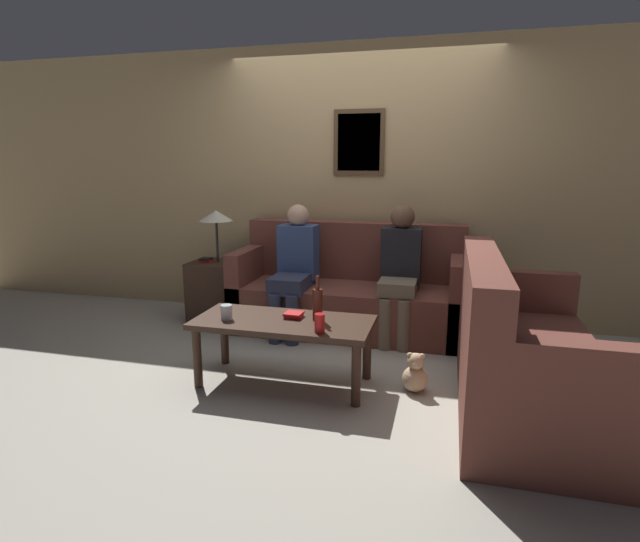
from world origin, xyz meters
TOP-DOWN VIEW (x-y plane):
  - ground_plane at (0.00, 0.00)m, footprint 16.00×16.00m
  - wall_back at (0.00, 0.92)m, footprint 9.00×0.08m
  - couch_main at (0.00, 0.50)m, footprint 2.06×0.81m
  - couch_side at (1.32, -0.77)m, footprint 0.81×1.69m
  - coffee_table at (-0.21, -0.77)m, footprint 1.22×0.55m
  - side_table_with_lamp at (-1.32, 0.42)m, footprint 0.42×0.42m
  - wine_bottle at (0.02, -0.72)m, footprint 0.07×0.07m
  - drinking_glass at (-0.59, -0.86)m, footprint 0.08×0.08m
  - book_stack at (-0.15, -0.70)m, footprint 0.13×0.13m
  - soda_can at (0.10, -0.96)m, footprint 0.07×0.07m
  - person_left at (-0.46, 0.29)m, footprint 0.34×0.62m
  - person_right at (0.47, 0.35)m, footprint 0.34×0.57m
  - teddy_bear at (0.69, -0.68)m, footprint 0.17×0.17m

SIDE VIEW (x-z plane):
  - ground_plane at x=0.00m, z-range 0.00..0.00m
  - teddy_bear at x=0.69m, z-range -0.02..0.25m
  - couch_main at x=0.00m, z-range -0.15..0.82m
  - couch_side at x=1.32m, z-range -0.15..0.82m
  - side_table_with_lamp at x=-1.32m, z-range -0.18..0.90m
  - coffee_table at x=-0.21m, z-range 0.17..0.63m
  - book_stack at x=-0.15m, z-range 0.46..0.50m
  - drinking_glass at x=-0.59m, z-range 0.46..0.56m
  - soda_can at x=0.10m, z-range 0.46..0.58m
  - wine_bottle at x=0.02m, z-range 0.42..0.73m
  - person_left at x=-0.46m, z-range 0.05..1.20m
  - person_right at x=0.47m, z-range 0.05..1.22m
  - wall_back at x=0.00m, z-range 0.00..2.60m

